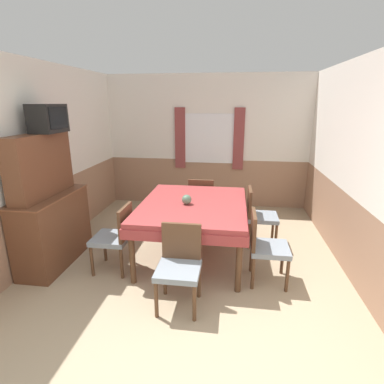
{
  "coord_description": "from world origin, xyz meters",
  "views": [
    {
      "loc": [
        0.55,
        -1.63,
        2.06
      ],
      "look_at": [
        0.02,
        2.13,
        0.93
      ],
      "focal_mm": 28.0,
      "sensor_mm": 36.0,
      "label": 1
    }
  ],
  "objects_px": {
    "tv": "(48,118)",
    "chair_right_near": "(264,244)",
    "chair_right_far": "(258,214)",
    "vase": "(187,199)",
    "chair_left_near": "(116,235)",
    "dining_table": "(193,210)",
    "chair_head_window": "(202,200)",
    "chair_head_near": "(179,263)",
    "sideboard": "(50,212)"
  },
  "relations": [
    {
      "from": "dining_table",
      "to": "chair_right_far",
      "type": "relative_size",
      "value": 2.0
    },
    {
      "from": "chair_right_near",
      "to": "chair_left_near",
      "type": "bearing_deg",
      "value": -90.0
    },
    {
      "from": "sideboard",
      "to": "tv",
      "type": "distance_m",
      "value": 1.17
    },
    {
      "from": "sideboard",
      "to": "vase",
      "type": "distance_m",
      "value": 1.77
    },
    {
      "from": "dining_table",
      "to": "chair_right_far",
      "type": "bearing_deg",
      "value": 29.11
    },
    {
      "from": "chair_right_far",
      "to": "sideboard",
      "type": "height_order",
      "value": "sideboard"
    },
    {
      "from": "dining_table",
      "to": "tv",
      "type": "relative_size",
      "value": 3.73
    },
    {
      "from": "chair_head_near",
      "to": "tv",
      "type": "xyz_separation_m",
      "value": [
        -1.76,
        0.78,
        1.4
      ]
    },
    {
      "from": "chair_head_near",
      "to": "tv",
      "type": "height_order",
      "value": "tv"
    },
    {
      "from": "chair_right_far",
      "to": "tv",
      "type": "bearing_deg",
      "value": -73.68
    },
    {
      "from": "chair_left_near",
      "to": "vase",
      "type": "relative_size",
      "value": 6.68
    },
    {
      "from": "chair_right_near",
      "to": "chair_head_near",
      "type": "bearing_deg",
      "value": -58.64
    },
    {
      "from": "chair_left_near",
      "to": "sideboard",
      "type": "relative_size",
      "value": 0.5
    },
    {
      "from": "sideboard",
      "to": "chair_right_far",
      "type": "bearing_deg",
      "value": 19.07
    },
    {
      "from": "chair_left_near",
      "to": "tv",
      "type": "xyz_separation_m",
      "value": [
        -0.85,
        0.23,
        1.4
      ]
    },
    {
      "from": "chair_head_window",
      "to": "chair_head_near",
      "type": "bearing_deg",
      "value": -90.0
    },
    {
      "from": "chair_head_near",
      "to": "vase",
      "type": "distance_m",
      "value": 1.06
    },
    {
      "from": "dining_table",
      "to": "chair_right_near",
      "type": "relative_size",
      "value": 2.0
    },
    {
      "from": "chair_head_window",
      "to": "chair_right_near",
      "type": "xyz_separation_m",
      "value": [
        0.91,
        -1.56,
        0.0
      ]
    },
    {
      "from": "dining_table",
      "to": "chair_right_near",
      "type": "distance_m",
      "value": 1.06
    },
    {
      "from": "chair_right_near",
      "to": "sideboard",
      "type": "relative_size",
      "value": 0.5
    },
    {
      "from": "chair_right_far",
      "to": "vase",
      "type": "relative_size",
      "value": 6.68
    },
    {
      "from": "chair_right_far",
      "to": "tv",
      "type": "relative_size",
      "value": 1.86
    },
    {
      "from": "chair_right_near",
      "to": "chair_left_near",
      "type": "xyz_separation_m",
      "value": [
        -1.81,
        0.0,
        0.0
      ]
    },
    {
      "from": "dining_table",
      "to": "sideboard",
      "type": "distance_m",
      "value": 1.86
    },
    {
      "from": "dining_table",
      "to": "chair_right_near",
      "type": "xyz_separation_m",
      "value": [
        0.91,
        -0.5,
        -0.2
      ]
    },
    {
      "from": "tv",
      "to": "sideboard",
      "type": "bearing_deg",
      "value": -106.65
    },
    {
      "from": "dining_table",
      "to": "sideboard",
      "type": "relative_size",
      "value": 1.01
    },
    {
      "from": "chair_head_near",
      "to": "sideboard",
      "type": "relative_size",
      "value": 0.5
    },
    {
      "from": "chair_right_far",
      "to": "vase",
      "type": "bearing_deg",
      "value": -59.89
    },
    {
      "from": "chair_right_far",
      "to": "chair_right_near",
      "type": "distance_m",
      "value": 1.01
    },
    {
      "from": "chair_head_near",
      "to": "tv",
      "type": "bearing_deg",
      "value": -23.91
    },
    {
      "from": "chair_head_window",
      "to": "tv",
      "type": "distance_m",
      "value": 2.62
    },
    {
      "from": "sideboard",
      "to": "chair_head_window",
      "type": "bearing_deg",
      "value": 39.5
    },
    {
      "from": "chair_right_far",
      "to": "tv",
      "type": "height_order",
      "value": "tv"
    },
    {
      "from": "chair_left_near",
      "to": "chair_head_window",
      "type": "bearing_deg",
      "value": -30.13
    },
    {
      "from": "chair_right_near",
      "to": "vase",
      "type": "height_order",
      "value": "vase"
    },
    {
      "from": "tv",
      "to": "chair_right_near",
      "type": "bearing_deg",
      "value": -4.89
    },
    {
      "from": "chair_head_window",
      "to": "chair_head_near",
      "type": "xyz_separation_m",
      "value": [
        0.0,
        -2.11,
        0.0
      ]
    },
    {
      "from": "chair_right_far",
      "to": "dining_table",
      "type": "bearing_deg",
      "value": -60.89
    },
    {
      "from": "dining_table",
      "to": "chair_head_near",
      "type": "distance_m",
      "value": 1.08
    },
    {
      "from": "chair_left_near",
      "to": "vase",
      "type": "distance_m",
      "value": 1.0
    },
    {
      "from": "dining_table",
      "to": "vase",
      "type": "bearing_deg",
      "value": -139.95
    },
    {
      "from": "dining_table",
      "to": "chair_left_near",
      "type": "relative_size",
      "value": 2.0
    },
    {
      "from": "vase",
      "to": "chair_left_near",
      "type": "bearing_deg",
      "value": -152.1
    },
    {
      "from": "chair_head_window",
      "to": "chair_right_far",
      "type": "relative_size",
      "value": 1.0
    },
    {
      "from": "chair_head_window",
      "to": "vase",
      "type": "height_order",
      "value": "vase"
    },
    {
      "from": "chair_head_window",
      "to": "chair_right_near",
      "type": "height_order",
      "value": "same"
    },
    {
      "from": "tv",
      "to": "vase",
      "type": "distance_m",
      "value": 1.99
    },
    {
      "from": "tv",
      "to": "chair_left_near",
      "type": "bearing_deg",
      "value": -14.95
    }
  ]
}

